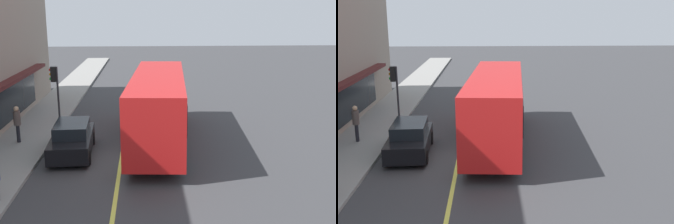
{
  "view_description": "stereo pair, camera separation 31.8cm",
  "coord_description": "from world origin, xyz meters",
  "views": [
    {
      "loc": [
        -17.47,
        -1.09,
        6.67
      ],
      "look_at": [
        2.91,
        -2.29,
        1.6
      ],
      "focal_mm": 44.41,
      "sensor_mm": 36.0,
      "label": 1
    },
    {
      "loc": [
        -17.48,
        -1.41,
        6.67
      ],
      "look_at": [
        2.91,
        -2.29,
        1.6
      ],
      "focal_mm": 44.41,
      "sensor_mm": 36.0,
      "label": 2
    }
  ],
  "objects": [
    {
      "name": "sidewalk",
      "position": [
        0.0,
        5.09,
        0.07
      ],
      "size": [
        80.0,
        2.89,
        0.15
      ],
      "primitive_type": "cube",
      "color": "gray",
      "rests_on": "ground"
    },
    {
      "name": "lane_centre_stripe",
      "position": [
        0.0,
        0.0,
        0.0
      ],
      "size": [
        36.0,
        0.16,
        0.01
      ],
      "primitive_type": "cube",
      "color": "#D8D14C",
      "rests_on": "ground"
    },
    {
      "name": "bus",
      "position": [
        2.94,
        -1.8,
        1.99
      ],
      "size": [
        11.27,
        3.25,
        3.5
      ],
      "color": "red",
      "rests_on": "ground"
    },
    {
      "name": "pedestrian_near_storefront",
      "position": [
        2.89,
        5.25,
        1.27
      ],
      "size": [
        0.34,
        0.34,
        1.85
      ],
      "color": "black",
      "rests_on": "sidewalk"
    },
    {
      "name": "car_black",
      "position": [
        1.34,
        2.3,
        0.74
      ],
      "size": [
        4.39,
        2.04,
        1.52
      ],
      "color": "black",
      "rests_on": "ground"
    },
    {
      "name": "ground",
      "position": [
        0.0,
        0.0,
        0.0
      ],
      "size": [
        120.0,
        120.0,
        0.0
      ],
      "primitive_type": "plane",
      "color": "#38383A"
    },
    {
      "name": "traffic_light",
      "position": [
        7.38,
        4.24,
        2.53
      ],
      "size": [
        0.3,
        0.52,
        3.2
      ],
      "color": "#2D2D33",
      "rests_on": "sidewalk"
    }
  ]
}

